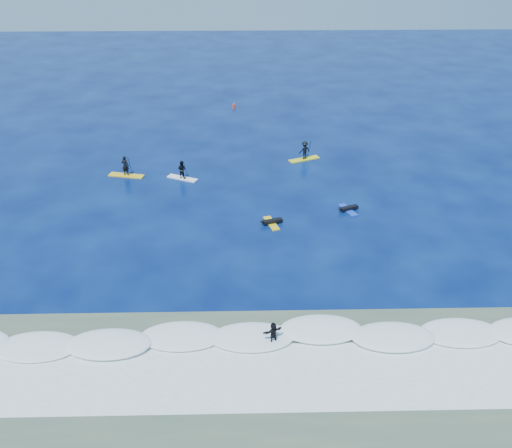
{
  "coord_description": "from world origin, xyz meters",
  "views": [
    {
      "loc": [
        0.67,
        -35.09,
        21.68
      ],
      "look_at": [
        1.5,
        2.22,
        0.6
      ],
      "focal_mm": 40.0,
      "sensor_mm": 36.0,
      "label": 1
    }
  ],
  "objects_px": {
    "sup_paddler_center": "(182,171)",
    "prone_paddler_near": "(272,222)",
    "sup_paddler_right": "(304,152)",
    "wave_surfer": "(273,334)",
    "sup_paddler_left": "(126,169)",
    "marker_buoy": "(234,106)",
    "prone_paddler_far": "(348,209)"
  },
  "relations": [
    {
      "from": "sup_paddler_left",
      "to": "marker_buoy",
      "type": "distance_m",
      "value": 21.54
    },
    {
      "from": "prone_paddler_far",
      "to": "prone_paddler_near",
      "type": "bearing_deg",
      "value": 86.52
    },
    {
      "from": "sup_paddler_right",
      "to": "marker_buoy",
      "type": "bearing_deg",
      "value": 90.03
    },
    {
      "from": "sup_paddler_right",
      "to": "wave_surfer",
      "type": "relative_size",
      "value": 1.62
    },
    {
      "from": "prone_paddler_near",
      "to": "wave_surfer",
      "type": "xyz_separation_m",
      "value": [
        -0.55,
        -13.82,
        0.62
      ]
    },
    {
      "from": "sup_paddler_center",
      "to": "prone_paddler_far",
      "type": "height_order",
      "value": "sup_paddler_center"
    },
    {
      "from": "sup_paddler_left",
      "to": "prone_paddler_near",
      "type": "distance_m",
      "value": 15.75
    },
    {
      "from": "sup_paddler_left",
      "to": "marker_buoy",
      "type": "height_order",
      "value": "sup_paddler_left"
    },
    {
      "from": "sup_paddler_left",
      "to": "marker_buoy",
      "type": "bearing_deg",
      "value": 76.47
    },
    {
      "from": "sup_paddler_left",
      "to": "prone_paddler_far",
      "type": "xyz_separation_m",
      "value": [
        19.08,
        -7.12,
        -0.55
      ]
    },
    {
      "from": "sup_paddler_center",
      "to": "wave_surfer",
      "type": "relative_size",
      "value": 1.49
    },
    {
      "from": "wave_surfer",
      "to": "prone_paddler_far",
      "type": "bearing_deg",
      "value": 41.76
    },
    {
      "from": "prone_paddler_near",
      "to": "wave_surfer",
      "type": "relative_size",
      "value": 1.19
    },
    {
      "from": "prone_paddler_near",
      "to": "wave_surfer",
      "type": "height_order",
      "value": "wave_surfer"
    },
    {
      "from": "sup_paddler_center",
      "to": "sup_paddler_right",
      "type": "xyz_separation_m",
      "value": [
        11.39,
        4.12,
        0.1
      ]
    },
    {
      "from": "sup_paddler_left",
      "to": "wave_surfer",
      "type": "xyz_separation_m",
      "value": [
        12.24,
        -22.99,
        0.07
      ]
    },
    {
      "from": "marker_buoy",
      "to": "prone_paddler_near",
      "type": "bearing_deg",
      "value": -83.5
    },
    {
      "from": "marker_buoy",
      "to": "sup_paddler_center",
      "type": "bearing_deg",
      "value": -102.4
    },
    {
      "from": "wave_surfer",
      "to": "marker_buoy",
      "type": "height_order",
      "value": "wave_surfer"
    },
    {
      "from": "sup_paddler_right",
      "to": "prone_paddler_far",
      "type": "height_order",
      "value": "sup_paddler_right"
    },
    {
      "from": "sup_paddler_center",
      "to": "prone_paddler_near",
      "type": "height_order",
      "value": "sup_paddler_center"
    },
    {
      "from": "prone_paddler_near",
      "to": "prone_paddler_far",
      "type": "height_order",
      "value": "prone_paddler_near"
    },
    {
      "from": "sup_paddler_center",
      "to": "sup_paddler_right",
      "type": "relative_size",
      "value": 0.92
    },
    {
      "from": "sup_paddler_left",
      "to": "wave_surfer",
      "type": "distance_m",
      "value": 26.05
    },
    {
      "from": "sup_paddler_center",
      "to": "prone_paddler_near",
      "type": "distance_m",
      "value": 11.41
    },
    {
      "from": "sup_paddler_right",
      "to": "marker_buoy",
      "type": "distance_m",
      "value": 17.37
    },
    {
      "from": "sup_paddler_center",
      "to": "marker_buoy",
      "type": "height_order",
      "value": "sup_paddler_center"
    },
    {
      "from": "sup_paddler_center",
      "to": "prone_paddler_far",
      "type": "distance_m",
      "value": 15.34
    },
    {
      "from": "prone_paddler_far",
      "to": "wave_surfer",
      "type": "relative_size",
      "value": 1.17
    },
    {
      "from": "sup_paddler_left",
      "to": "sup_paddler_right",
      "type": "relative_size",
      "value": 1.06
    },
    {
      "from": "sup_paddler_right",
      "to": "prone_paddler_far",
      "type": "relative_size",
      "value": 1.39
    },
    {
      "from": "sup_paddler_right",
      "to": "sup_paddler_center",
      "type": "bearing_deg",
      "value": 176.19
    }
  ]
}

